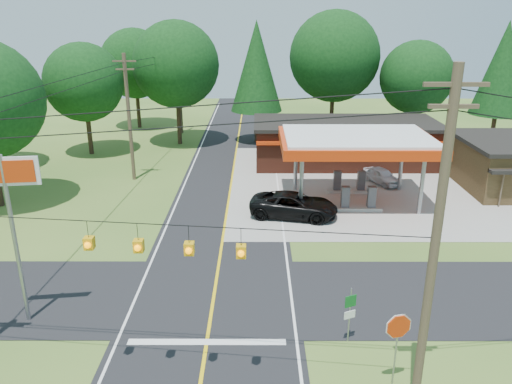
{
  "coord_description": "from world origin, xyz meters",
  "views": [
    {
      "loc": [
        2.06,
        -20.8,
        12.68
      ],
      "look_at": [
        2.0,
        7.0,
        2.8
      ],
      "focal_mm": 35.0,
      "sensor_mm": 36.0,
      "label": 1
    }
  ],
  "objects_px": {
    "sedan_car": "(382,176)",
    "octagonal_stop_sign": "(398,332)",
    "gas_canopy": "(357,143)",
    "suv_car": "(294,205)",
    "big_stop_sign": "(8,199)"
  },
  "relations": [
    {
      "from": "suv_car",
      "to": "octagonal_stop_sign",
      "type": "height_order",
      "value": "octagonal_stop_sign"
    },
    {
      "from": "big_stop_sign",
      "to": "octagonal_stop_sign",
      "type": "distance_m",
      "value": 15.9
    },
    {
      "from": "sedan_car",
      "to": "octagonal_stop_sign",
      "type": "xyz_separation_m",
      "value": [
        -5.0,
        -23.01,
        1.63
      ]
    },
    {
      "from": "big_stop_sign",
      "to": "gas_canopy",
      "type": "bearing_deg",
      "value": 41.44
    },
    {
      "from": "sedan_car",
      "to": "octagonal_stop_sign",
      "type": "relative_size",
      "value": 1.21
    },
    {
      "from": "suv_car",
      "to": "sedan_car",
      "type": "bearing_deg",
      "value": -35.48
    },
    {
      "from": "sedan_car",
      "to": "octagonal_stop_sign",
      "type": "height_order",
      "value": "octagonal_stop_sign"
    },
    {
      "from": "sedan_car",
      "to": "big_stop_sign",
      "type": "distance_m",
      "value": 28.06
    },
    {
      "from": "gas_canopy",
      "to": "suv_car",
      "type": "height_order",
      "value": "gas_canopy"
    },
    {
      "from": "suv_car",
      "to": "sedan_car",
      "type": "relative_size",
      "value": 1.61
    },
    {
      "from": "suv_car",
      "to": "big_stop_sign",
      "type": "bearing_deg",
      "value": 145.36
    },
    {
      "from": "suv_car",
      "to": "sedan_car",
      "type": "height_order",
      "value": "suv_car"
    },
    {
      "from": "sedan_car",
      "to": "octagonal_stop_sign",
      "type": "bearing_deg",
      "value": -128.77
    },
    {
      "from": "gas_canopy",
      "to": "sedan_car",
      "type": "relative_size",
      "value": 2.96
    },
    {
      "from": "gas_canopy",
      "to": "suv_car",
      "type": "relative_size",
      "value": 1.84
    }
  ]
}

